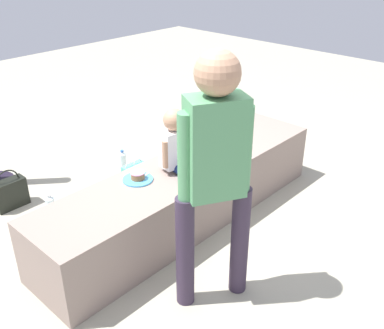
# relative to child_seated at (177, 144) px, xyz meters

# --- Properties ---
(ground_plane) EXTENTS (12.00, 12.00, 0.00)m
(ground_plane) POSITION_rel_child_seated_xyz_m (0.09, -0.01, -0.70)
(ground_plane) COLOR #9D9885
(concrete_ledge) EXTENTS (2.59, 0.59, 0.49)m
(concrete_ledge) POSITION_rel_child_seated_xyz_m (0.09, -0.01, -0.46)
(concrete_ledge) COLOR gray
(concrete_ledge) RESTS_ON ground_plane
(child_seated) EXTENTS (0.28, 0.33, 0.48)m
(child_seated) POSITION_rel_child_seated_xyz_m (0.00, 0.00, 0.00)
(child_seated) COLOR navy
(child_seated) RESTS_ON concrete_ledge
(adult_standing) EXTENTS (0.42, 0.33, 1.58)m
(adult_standing) POSITION_rel_child_seated_xyz_m (-0.41, -0.71, 0.25)
(adult_standing) COLOR #34283B
(adult_standing) RESTS_ON ground_plane
(cake_plate) EXTENTS (0.22, 0.22, 0.07)m
(cake_plate) POSITION_rel_child_seated_xyz_m (-0.30, 0.10, -0.19)
(cake_plate) COLOR #4CA5D8
(cake_plate) RESTS_ON concrete_ledge
(gift_bag) EXTENTS (0.22, 0.08, 0.30)m
(gift_bag) POSITION_rel_child_seated_xyz_m (0.11, 0.67, -0.57)
(gift_bag) COLOR #59C6B2
(gift_bag) RESTS_ON ground_plane
(water_bottle_near_gift) EXTENTS (0.07, 0.07, 0.20)m
(water_bottle_near_gift) POSITION_rel_child_seated_xyz_m (0.30, 1.06, -0.61)
(water_bottle_near_gift) COLOR silver
(water_bottle_near_gift) RESTS_ON ground_plane
(water_bottle_far_side) EXTENTS (0.08, 0.08, 0.19)m
(water_bottle_far_side) POSITION_rel_child_seated_xyz_m (-0.62, 0.87, -0.62)
(water_bottle_far_side) COLOR silver
(water_bottle_far_side) RESTS_ON ground_plane
(cake_box_white) EXTENTS (0.38, 0.39, 0.14)m
(cake_box_white) POSITION_rel_child_seated_xyz_m (-0.66, 0.57, -0.63)
(cake_box_white) COLOR white
(cake_box_white) RESTS_ON ground_plane
(handbag_black_leather) EXTENTS (0.27, 0.12, 0.35)m
(handbag_black_leather) POSITION_rel_child_seated_xyz_m (-0.79, 1.21, -0.57)
(handbag_black_leather) COLOR black
(handbag_black_leather) RESTS_ON ground_plane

